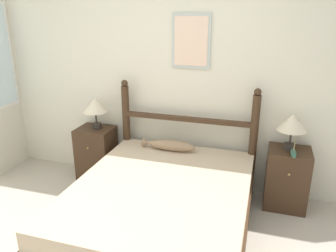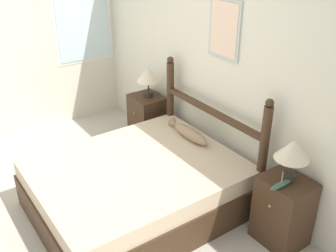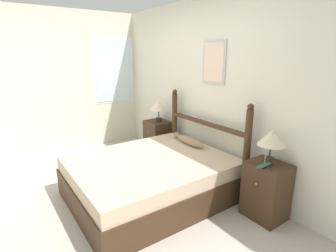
# 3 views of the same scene
# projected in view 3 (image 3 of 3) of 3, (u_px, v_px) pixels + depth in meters

# --- Properties ---
(ground_plane) EXTENTS (16.00, 16.00, 0.00)m
(ground_plane) POSITION_uv_depth(u_px,v_px,m) (96.00, 204.00, 3.24)
(ground_plane) COLOR #B7AD9E
(wall_back) EXTENTS (6.40, 0.08, 2.55)m
(wall_back) POSITION_uv_depth(u_px,v_px,m) (203.00, 90.00, 3.85)
(wall_back) COLOR beige
(wall_back) RESTS_ON ground_plane
(wall_left) EXTENTS (0.08, 6.40, 2.55)m
(wall_left) POSITION_uv_depth(u_px,v_px,m) (48.00, 84.00, 4.59)
(wall_left) COLOR beige
(wall_left) RESTS_ON ground_plane
(bed) EXTENTS (1.57, 1.93, 0.52)m
(bed) POSITION_uv_depth(u_px,v_px,m) (151.00, 178.00, 3.36)
(bed) COLOR #3D2819
(bed) RESTS_ON ground_plane
(headboard) EXTENTS (1.57, 0.09, 1.24)m
(headboard) POSITION_uv_depth(u_px,v_px,m) (205.00, 135.00, 3.76)
(headboard) COLOR #3D2819
(headboard) RESTS_ON ground_plane
(nightstand_left) EXTENTS (0.42, 0.39, 0.65)m
(nightstand_left) POSITION_uv_depth(u_px,v_px,m) (158.00, 139.00, 4.67)
(nightstand_left) COLOR #3D2819
(nightstand_left) RESTS_ON ground_plane
(nightstand_right) EXTENTS (0.42, 0.39, 0.65)m
(nightstand_right) POSITION_uv_depth(u_px,v_px,m) (266.00, 191.00, 2.91)
(nightstand_right) COLOR #3D2819
(nightstand_right) RESTS_ON ground_plane
(table_lamp_left) EXTENTS (0.29, 0.29, 0.38)m
(table_lamp_left) POSITION_uv_depth(u_px,v_px,m) (159.00, 106.00, 4.50)
(table_lamp_left) COLOR #2D2823
(table_lamp_left) RESTS_ON nightstand_left
(table_lamp_right) EXTENTS (0.29, 0.29, 0.38)m
(table_lamp_right) POSITION_uv_depth(u_px,v_px,m) (272.00, 139.00, 2.77)
(table_lamp_right) COLOR #2D2823
(table_lamp_right) RESTS_ON nightstand_right
(model_boat) EXTENTS (0.06, 0.25, 0.15)m
(model_boat) POSITION_uv_depth(u_px,v_px,m) (264.00, 165.00, 2.74)
(model_boat) COLOR #386651
(model_boat) RESTS_ON nightstand_right
(fish_pillow) EXTENTS (0.61, 0.14, 0.12)m
(fish_pillow) POSITION_uv_depth(u_px,v_px,m) (189.00, 140.00, 3.80)
(fish_pillow) COLOR #997A5B
(fish_pillow) RESTS_ON bed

